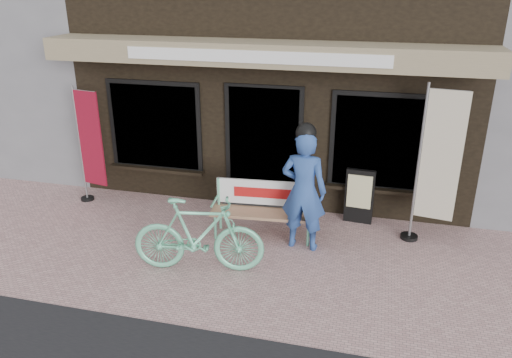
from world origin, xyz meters
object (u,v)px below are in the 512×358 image
(bench, at_px, (264,205))
(menu_stand, at_px, (359,196))
(nobori_red, at_px, (89,145))
(bicycle, at_px, (199,235))
(nobori_cream, at_px, (436,165))
(person, at_px, (304,189))

(bench, relative_size, menu_stand, 1.77)
(nobori_red, xyz_separation_m, menu_stand, (4.70, 0.33, -0.62))
(bicycle, height_order, nobori_cream, nobori_cream)
(bicycle, height_order, menu_stand, bicycle)
(nobori_cream, bearing_deg, nobori_red, -171.58)
(bicycle, bearing_deg, bench, -37.06)
(bench, height_order, nobori_cream, nobori_cream)
(person, distance_m, nobori_red, 3.99)
(bench, distance_m, bicycle, 1.39)
(nobori_red, relative_size, nobori_cream, 0.86)
(bicycle, xyz_separation_m, menu_stand, (2.07, 2.04, -0.07))
(bench, xyz_separation_m, nobori_red, (-3.26, 0.47, 0.58))
(person, bearing_deg, nobori_cream, 22.31)
(nobori_red, bearing_deg, menu_stand, 14.52)
(nobori_red, xyz_separation_m, nobori_cream, (5.77, -0.09, 0.17))
(person, height_order, bicycle, person)
(person, distance_m, bicycle, 1.68)
(bicycle, bearing_deg, menu_stand, -55.41)
(nobori_red, bearing_deg, nobori_cream, 9.55)
(bicycle, relative_size, nobori_cream, 0.73)
(person, height_order, menu_stand, person)
(person, relative_size, nobori_red, 0.92)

